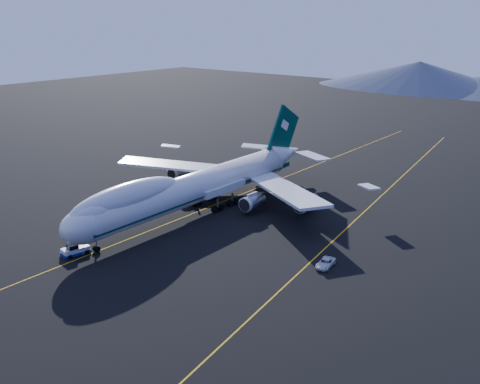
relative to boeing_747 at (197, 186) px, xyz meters
The scene contains 6 objects.
ground 5.81m from the boeing_747, 90.00° to the right, with size 500.00×500.00×0.00m, color black.
taxiway_line_main 5.80m from the boeing_747, 90.00° to the right, with size 0.25×220.00×0.01m, color #CC9A0C.
taxiway_line_side 32.14m from the boeing_747, 18.38° to the left, with size 0.25×200.00×0.01m, color #CC9A0C.
boeing_747 is the anchor object (origin of this frame).
pushback_tug 30.05m from the boeing_747, 93.90° to the right, with size 3.38×5.12×2.08m.
service_van 36.05m from the boeing_747, ahead, with size 2.24×4.86×1.35m, color silver.
Camera 1 is at (74.99, -78.93, 40.11)m, focal length 40.00 mm.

